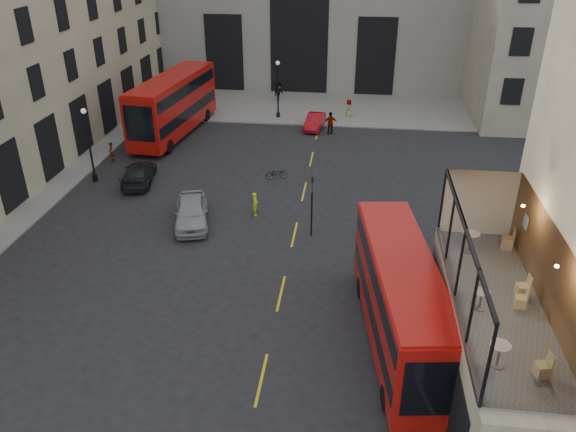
# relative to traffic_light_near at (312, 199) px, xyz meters

# --- Properties ---
(ground) EXTENTS (140.00, 140.00, 0.00)m
(ground) POSITION_rel_traffic_light_near_xyz_m (1.00, -12.00, -2.42)
(ground) COLOR black
(ground) RESTS_ON ground
(host_frontage) EXTENTS (3.00, 11.00, 4.50)m
(host_frontage) POSITION_rel_traffic_light_near_xyz_m (7.50, -12.00, -0.17)
(host_frontage) COLOR beige
(host_frontage) RESTS_ON ground
(cafe_floor) EXTENTS (3.00, 10.00, 0.10)m
(cafe_floor) POSITION_rel_traffic_light_near_xyz_m (7.50, -12.00, 2.12)
(cafe_floor) COLOR slate
(cafe_floor) RESTS_ON host_frontage
(pavement_far) EXTENTS (40.00, 12.00, 0.12)m
(pavement_far) POSITION_rel_traffic_light_near_xyz_m (-5.00, 26.00, -2.36)
(pavement_far) COLOR slate
(pavement_far) RESTS_ON ground
(traffic_light_near) EXTENTS (0.16, 0.20, 3.80)m
(traffic_light_near) POSITION_rel_traffic_light_near_xyz_m (0.00, 0.00, 0.00)
(traffic_light_near) COLOR black
(traffic_light_near) RESTS_ON ground
(traffic_light_far) EXTENTS (0.16, 0.20, 3.80)m
(traffic_light_far) POSITION_rel_traffic_light_near_xyz_m (-14.00, 16.00, 0.00)
(traffic_light_far) COLOR black
(traffic_light_far) RESTS_ON ground
(street_lamp_a) EXTENTS (0.36, 0.36, 5.33)m
(street_lamp_a) POSITION_rel_traffic_light_near_xyz_m (-16.00, 6.00, -0.03)
(street_lamp_a) COLOR black
(street_lamp_a) RESTS_ON ground
(street_lamp_b) EXTENTS (0.36, 0.36, 5.33)m
(street_lamp_b) POSITION_rel_traffic_light_near_xyz_m (-5.00, 22.00, -0.03)
(street_lamp_b) COLOR black
(street_lamp_b) RESTS_ON ground
(bus_near) EXTENTS (3.89, 11.00, 4.30)m
(bus_near) POSITION_rel_traffic_light_near_xyz_m (4.50, -9.01, -0.01)
(bus_near) COLOR #B1100C
(bus_near) RESTS_ON ground
(bus_far) EXTENTS (4.26, 12.80, 5.01)m
(bus_far) POSITION_rel_traffic_light_near_xyz_m (-13.21, 16.42, 0.39)
(bus_far) COLOR #A70F0B
(bus_far) RESTS_ON ground
(car_a) EXTENTS (3.11, 5.19, 1.66)m
(car_a) POSITION_rel_traffic_light_near_xyz_m (-7.37, 0.56, -1.60)
(car_a) COLOR #93969A
(car_a) RESTS_ON ground
(car_b) EXTENTS (1.83, 4.09, 1.30)m
(car_b) POSITION_rel_traffic_light_near_xyz_m (-1.33, 19.41, -1.77)
(car_b) COLOR #AC0A15
(car_b) RESTS_ON ground
(car_c) EXTENTS (2.80, 5.09, 1.40)m
(car_c) POSITION_rel_traffic_light_near_xyz_m (-12.75, 6.11, -1.73)
(car_c) COLOR black
(car_c) RESTS_ON ground
(bicycle) EXTENTS (1.62, 1.02, 0.80)m
(bicycle) POSITION_rel_traffic_light_near_xyz_m (-3.20, 7.99, -2.02)
(bicycle) COLOR gray
(bicycle) RESTS_ON ground
(cyclist) EXTENTS (0.47, 0.62, 1.54)m
(cyclist) POSITION_rel_traffic_light_near_xyz_m (-3.72, 2.22, -1.66)
(cyclist) COLOR #C1E818
(cyclist) RESTS_ON ground
(pedestrian_a) EXTENTS (0.95, 0.79, 1.77)m
(pedestrian_a) POSITION_rel_traffic_light_near_xyz_m (-16.68, 20.18, -1.54)
(pedestrian_a) COLOR gray
(pedestrian_a) RESTS_ON ground
(pedestrian_b) EXTENTS (1.30, 1.47, 1.97)m
(pedestrian_b) POSITION_rel_traffic_light_near_xyz_m (-5.69, 27.45, -1.44)
(pedestrian_b) COLOR gray
(pedestrian_b) RESTS_ON ground
(pedestrian_c) EXTENTS (1.24, 0.76, 1.97)m
(pedestrian_c) POSITION_rel_traffic_light_near_xyz_m (0.13, 18.05, -1.44)
(pedestrian_c) COLOR gray
(pedestrian_c) RESTS_ON ground
(pedestrian_d) EXTENTS (0.75, 0.97, 1.75)m
(pedestrian_d) POSITION_rel_traffic_light_near_xyz_m (1.58, 22.93, -1.55)
(pedestrian_d) COLOR gray
(pedestrian_d) RESTS_ON ground
(pedestrian_e) EXTENTS (0.51, 0.64, 1.53)m
(pedestrian_e) POSITION_rel_traffic_light_near_xyz_m (-16.25, 9.67, -1.66)
(pedestrian_e) COLOR gray
(pedestrian_e) RESTS_ON ground
(cafe_table_near) EXTENTS (0.62, 0.62, 0.77)m
(cafe_table_near) POSITION_rel_traffic_light_near_xyz_m (6.81, -15.22, 2.69)
(cafe_table_near) COLOR silver
(cafe_table_near) RESTS_ON cafe_floor
(cafe_table_mid) EXTENTS (0.56, 0.56, 0.71)m
(cafe_table_mid) POSITION_rel_traffic_light_near_xyz_m (6.78, -12.43, 2.64)
(cafe_table_mid) COLOR beige
(cafe_table_mid) RESTS_ON cafe_floor
(cafe_table_far) EXTENTS (0.67, 0.67, 0.84)m
(cafe_table_far) POSITION_rel_traffic_light_near_xyz_m (7.04, -8.56, 2.73)
(cafe_table_far) COLOR beige
(cafe_table_far) RESTS_ON cafe_floor
(cafe_chair_a) EXTENTS (0.46, 0.46, 0.79)m
(cafe_chair_a) POSITION_rel_traffic_light_near_xyz_m (8.03, -15.53, 2.41)
(cafe_chair_a) COLOR tan
(cafe_chair_a) RESTS_ON cafe_floor
(cafe_chair_b) EXTENTS (0.42, 0.42, 0.76)m
(cafe_chair_b) POSITION_rel_traffic_light_near_xyz_m (8.20, -12.15, 2.40)
(cafe_chair_b) COLOR #D6BC7B
(cafe_chair_b) RESTS_ON cafe_floor
(cafe_chair_c) EXTENTS (0.44, 0.44, 0.84)m
(cafe_chair_c) POSITION_rel_traffic_light_near_xyz_m (8.42, -11.48, 2.43)
(cafe_chair_c) COLOR #D9B17D
(cafe_chair_c) RESTS_ON cafe_floor
(cafe_chair_d) EXTENTS (0.53, 0.53, 0.91)m
(cafe_chair_d) POSITION_rel_traffic_light_near_xyz_m (8.61, -8.14, 2.45)
(cafe_chair_d) COLOR tan
(cafe_chair_d) RESTS_ON cafe_floor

